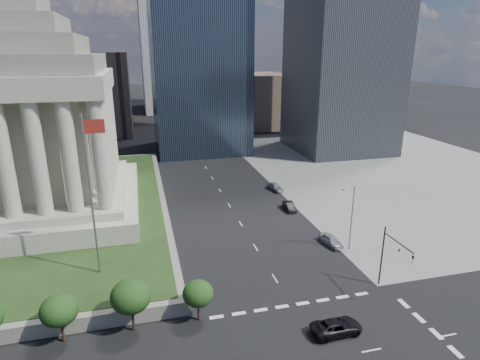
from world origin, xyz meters
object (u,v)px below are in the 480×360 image
object	(u,v)px
flagpole	(91,188)
pickup_truck	(337,327)
war_memorial	(19,98)
traffic_signal_ne	(392,254)
parked_sedan_far	(275,187)
street_lamp_north	(351,215)
parked_sedan_mid	(289,206)
parked_sedan_near	(331,240)

from	to	relation	value
flagpole	pickup_truck	xyz separation A→B (m)	(24.63, -15.75, -12.35)
war_memorial	traffic_signal_ne	xyz separation A→B (m)	(46.50, -34.30, -16.15)
traffic_signal_ne	parked_sedan_far	world-z (taller)	traffic_signal_ne
street_lamp_north	parked_sedan_mid	xyz separation A→B (m)	(-2.91, 16.93, -4.93)
pickup_truck	street_lamp_north	bearing A→B (deg)	-33.59
street_lamp_north	parked_sedan_near	size ratio (longest dim) A/B	2.16
traffic_signal_ne	parked_sedan_near	world-z (taller)	traffic_signal_ne
flagpole	parked_sedan_far	distance (m)	45.91
war_memorial	parked_sedan_far	bearing A→B (deg)	6.35
pickup_truck	parked_sedan_far	world-z (taller)	parked_sedan_far
war_memorial	parked_sedan_near	xyz separation A→B (m)	(45.50, -21.06, -20.61)
pickup_truck	parked_sedan_mid	xyz separation A→B (m)	(7.62, 33.68, -0.03)
street_lamp_north	parked_sedan_near	world-z (taller)	street_lamp_north
parked_sedan_mid	street_lamp_north	bearing A→B (deg)	-77.43
flagpole	parked_sedan_near	bearing A→B (deg)	5.05
pickup_truck	parked_sedan_mid	bearing A→B (deg)	-14.19
parked_sedan_mid	traffic_signal_ne	bearing A→B (deg)	-82.97
flagpole	traffic_signal_ne	xyz separation A→B (m)	(34.33, -10.30, -7.86)
flagpole	parked_sedan_far	size ratio (longest dim) A/B	4.36
war_memorial	traffic_signal_ne	bearing A→B (deg)	-36.42
war_memorial	flagpole	world-z (taller)	war_memorial
war_memorial	street_lamp_north	xyz separation A→B (m)	(47.33, -23.00, -15.74)
flagpole	street_lamp_north	bearing A→B (deg)	1.63
war_memorial	traffic_signal_ne	size ratio (longest dim) A/B	4.88
flagpole	street_lamp_north	size ratio (longest dim) A/B	2.00
pickup_truck	parked_sedan_near	xyz separation A→B (m)	(8.70, 18.70, 0.02)
flagpole	pickup_truck	distance (m)	31.74
flagpole	traffic_signal_ne	bearing A→B (deg)	-16.71
parked_sedan_far	traffic_signal_ne	bearing A→B (deg)	-98.04
parked_sedan_near	parked_sedan_far	size ratio (longest dim) A/B	1.01
pickup_truck	parked_sedan_near	size ratio (longest dim) A/B	1.20
parked_sedan_mid	pickup_truck	bearing A→B (deg)	-99.92
flagpole	parked_sedan_far	world-z (taller)	flagpole
parked_sedan_near	street_lamp_north	bearing A→B (deg)	-55.10
traffic_signal_ne	parked_sedan_mid	xyz separation A→B (m)	(-2.08, 28.24, -4.52)
flagpole	pickup_truck	world-z (taller)	flagpole
pickup_truck	traffic_signal_ne	bearing A→B (deg)	-62.13
traffic_signal_ne	street_lamp_north	world-z (taller)	street_lamp_north
street_lamp_north	parked_sedan_near	distance (m)	5.56
war_memorial	parked_sedan_near	bearing A→B (deg)	-24.83
parked_sedan_mid	war_memorial	bearing A→B (deg)	175.04
street_lamp_north	parked_sedan_near	xyz separation A→B (m)	(-1.83, 1.94, -4.87)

